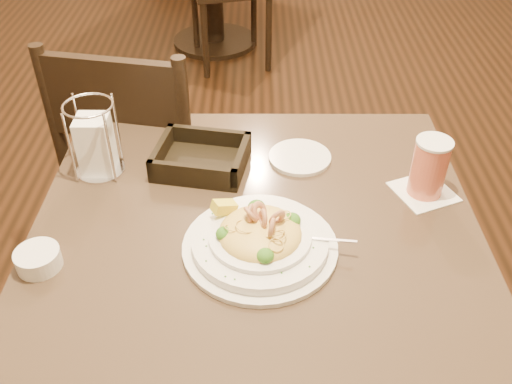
{
  "coord_description": "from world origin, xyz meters",
  "views": [
    {
      "loc": [
        0.0,
        -0.84,
        1.51
      ],
      "look_at": [
        0.0,
        0.02,
        0.82
      ],
      "focal_mm": 40.0,
      "sensor_mm": 36.0,
      "label": 1
    }
  ],
  "objects_px": {
    "drink_glass": "(429,168)",
    "napkin_caddy": "(96,143)",
    "main_table": "(256,307)",
    "pasta_bowl": "(260,238)",
    "bread_basket": "(201,159)",
    "side_plate": "(300,157)",
    "butter_ramekin": "(38,259)",
    "dining_chair_near": "(146,167)"
  },
  "relations": [
    {
      "from": "dining_chair_near",
      "to": "butter_ramekin",
      "type": "relative_size",
      "value": 11.21
    },
    {
      "from": "dining_chair_near",
      "to": "pasta_bowl",
      "type": "relative_size",
      "value": 2.82
    },
    {
      "from": "dining_chair_near",
      "to": "butter_ramekin",
      "type": "distance_m",
      "value": 0.7
    },
    {
      "from": "drink_glass",
      "to": "napkin_caddy",
      "type": "relative_size",
      "value": 0.88
    },
    {
      "from": "bread_basket",
      "to": "napkin_caddy",
      "type": "distance_m",
      "value": 0.23
    },
    {
      "from": "pasta_bowl",
      "to": "drink_glass",
      "type": "distance_m",
      "value": 0.4
    },
    {
      "from": "main_table",
      "to": "drink_glass",
      "type": "xyz_separation_m",
      "value": [
        0.36,
        0.12,
        0.3
      ]
    },
    {
      "from": "pasta_bowl",
      "to": "drink_glass",
      "type": "height_order",
      "value": "drink_glass"
    },
    {
      "from": "dining_chair_near",
      "to": "side_plate",
      "type": "relative_size",
      "value": 6.41
    },
    {
      "from": "drink_glass",
      "to": "butter_ramekin",
      "type": "height_order",
      "value": "drink_glass"
    },
    {
      "from": "butter_ramekin",
      "to": "dining_chair_near",
      "type": "bearing_deg",
      "value": 84.2
    },
    {
      "from": "main_table",
      "to": "butter_ramekin",
      "type": "xyz_separation_m",
      "value": [
        -0.4,
        -0.1,
        0.25
      ]
    },
    {
      "from": "dining_chair_near",
      "to": "napkin_caddy",
      "type": "height_order",
      "value": "dining_chair_near"
    },
    {
      "from": "pasta_bowl",
      "to": "butter_ramekin",
      "type": "relative_size",
      "value": 3.97
    },
    {
      "from": "dining_chair_near",
      "to": "pasta_bowl",
      "type": "bearing_deg",
      "value": 130.58
    },
    {
      "from": "pasta_bowl",
      "to": "butter_ramekin",
      "type": "bearing_deg",
      "value": -173.35
    },
    {
      "from": "main_table",
      "to": "butter_ramekin",
      "type": "bearing_deg",
      "value": -165.75
    },
    {
      "from": "dining_chair_near",
      "to": "bread_basket",
      "type": "bearing_deg",
      "value": 133.12
    },
    {
      "from": "napkin_caddy",
      "to": "butter_ramekin",
      "type": "distance_m",
      "value": 0.31
    },
    {
      "from": "bread_basket",
      "to": "side_plate",
      "type": "xyz_separation_m",
      "value": [
        0.23,
        0.03,
        -0.02
      ]
    },
    {
      "from": "main_table",
      "to": "pasta_bowl",
      "type": "height_order",
      "value": "pasta_bowl"
    },
    {
      "from": "bread_basket",
      "to": "butter_ramekin",
      "type": "xyz_separation_m",
      "value": [
        -0.28,
        -0.32,
        -0.0
      ]
    },
    {
      "from": "main_table",
      "to": "drink_glass",
      "type": "bearing_deg",
      "value": 18.44
    },
    {
      "from": "drink_glass",
      "to": "butter_ramekin",
      "type": "bearing_deg",
      "value": -163.74
    },
    {
      "from": "dining_chair_near",
      "to": "drink_glass",
      "type": "relative_size",
      "value": 6.09
    },
    {
      "from": "napkin_caddy",
      "to": "dining_chair_near",
      "type": "bearing_deg",
      "value": 87.06
    },
    {
      "from": "pasta_bowl",
      "to": "bread_basket",
      "type": "distance_m",
      "value": 0.3
    },
    {
      "from": "pasta_bowl",
      "to": "napkin_caddy",
      "type": "relative_size",
      "value": 1.9
    },
    {
      "from": "side_plate",
      "to": "drink_glass",
      "type": "bearing_deg",
      "value": -25.77
    },
    {
      "from": "dining_chair_near",
      "to": "side_plate",
      "type": "bearing_deg",
      "value": 156.24
    },
    {
      "from": "pasta_bowl",
      "to": "side_plate",
      "type": "height_order",
      "value": "pasta_bowl"
    },
    {
      "from": "bread_basket",
      "to": "dining_chair_near",
      "type": "bearing_deg",
      "value": 122.08
    },
    {
      "from": "bread_basket",
      "to": "side_plate",
      "type": "relative_size",
      "value": 1.56
    },
    {
      "from": "main_table",
      "to": "butter_ramekin",
      "type": "relative_size",
      "value": 10.85
    },
    {
      "from": "pasta_bowl",
      "to": "napkin_caddy",
      "type": "height_order",
      "value": "napkin_caddy"
    },
    {
      "from": "bread_basket",
      "to": "main_table",
      "type": "bearing_deg",
      "value": -59.86
    },
    {
      "from": "dining_chair_near",
      "to": "pasta_bowl",
      "type": "xyz_separation_m",
      "value": [
        0.34,
        -0.6,
        0.27
      ]
    },
    {
      "from": "bread_basket",
      "to": "napkin_caddy",
      "type": "relative_size",
      "value": 1.31
    },
    {
      "from": "bread_basket",
      "to": "butter_ramekin",
      "type": "height_order",
      "value": "bread_basket"
    },
    {
      "from": "pasta_bowl",
      "to": "drink_glass",
      "type": "relative_size",
      "value": 2.16
    },
    {
      "from": "main_table",
      "to": "side_plate",
      "type": "xyz_separation_m",
      "value": [
        0.1,
        0.25,
        0.24
      ]
    },
    {
      "from": "drink_glass",
      "to": "side_plate",
      "type": "height_order",
      "value": "drink_glass"
    }
  ]
}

